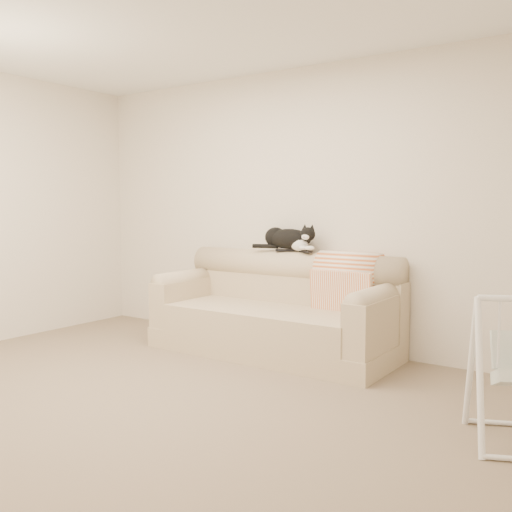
{
  "coord_description": "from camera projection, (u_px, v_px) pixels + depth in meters",
  "views": [
    {
      "loc": [
        2.7,
        -2.67,
        1.32
      ],
      "look_at": [
        -0.03,
        1.27,
        0.9
      ],
      "focal_mm": 40.0,
      "sensor_mm": 36.0,
      "label": 1
    }
  ],
  "objects": [
    {
      "name": "throw_blanket",
      "position": [
        348.0,
        274.0,
        4.96
      ],
      "size": [
        0.56,
        0.38,
        0.58
      ],
      "color": "orange",
      "rests_on": "sofa"
    },
    {
      "name": "room_shell",
      "position": [
        149.0,
        174.0,
        3.7
      ],
      "size": [
        5.04,
        4.04,
        2.6
      ],
      "color": "beige",
      "rests_on": "ground"
    },
    {
      "name": "tuxedo_cat",
      "position": [
        289.0,
        239.0,
        5.31
      ],
      "size": [
        0.64,
        0.25,
        0.25
      ],
      "color": "black",
      "rests_on": "sofa"
    },
    {
      "name": "remote_b",
      "position": [
        306.0,
        251.0,
        5.17
      ],
      "size": [
        0.17,
        0.13,
        0.02
      ],
      "color": "black",
      "rests_on": "sofa"
    },
    {
      "name": "remote_a",
      "position": [
        285.0,
        250.0,
        5.32
      ],
      "size": [
        0.18,
        0.12,
        0.03
      ],
      "color": "black",
      "rests_on": "sofa"
    },
    {
      "name": "sofa",
      "position": [
        277.0,
        313.0,
        5.15
      ],
      "size": [
        2.2,
        0.93,
        0.9
      ],
      "color": "tan",
      "rests_on": "ground"
    },
    {
      "name": "ground_plane",
      "position": [
        152.0,
        402.0,
        3.83
      ],
      "size": [
        5.0,
        5.0,
        0.0
      ],
      "primitive_type": "plane",
      "color": "brown",
      "rests_on": "ground"
    }
  ]
}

